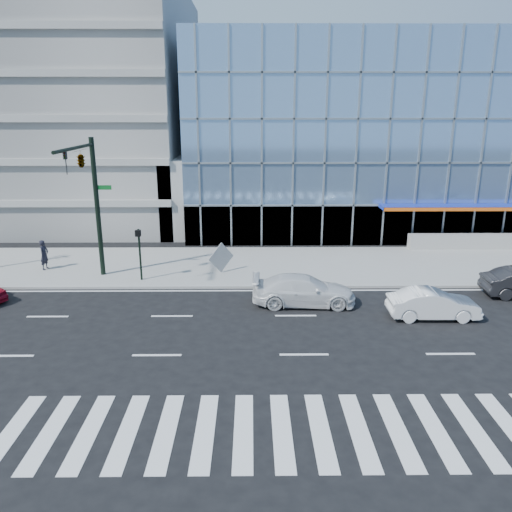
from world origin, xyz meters
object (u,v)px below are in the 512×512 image
Objects in this scene: traffic_signal at (86,176)px; tilted_panel at (221,257)px; white_suv at (304,290)px; white_sedan at (433,304)px; ped_signal_post at (139,247)px; pedestrian at (44,255)px.

traffic_signal is 8.87m from tilted_panel.
traffic_signal reaches higher than white_suv.
white_suv reaches higher than white_sedan.
white_suv is (9.02, -3.44, -1.38)m from ped_signal_post.
traffic_signal reaches higher than white_sedan.
pedestrian is 1.41× the size of tilted_panel.
pedestrian is (-6.33, 2.09, -1.07)m from ped_signal_post.
tilted_panel is (7.03, 1.79, -5.10)m from traffic_signal.
white_suv is at bearing -86.51° from tilted_panel.
pedestrian is at bearing 147.21° from traffic_signal.
traffic_signal is 4.75m from ped_signal_post.
tilted_panel is at bearing 44.50° from white_suv.
ped_signal_post is 15.97m from white_sedan.
white_sedan is at bearing -19.24° from ped_signal_post.
tilted_panel reaches higher than white_suv.
traffic_signal is at bearing 75.31° from white_sedan.
traffic_signal is 4.36× the size of pedestrian.
white_suv is 16.32m from pedestrian.
traffic_signal is at bearing -111.24° from pedestrian.
traffic_signal is at bearing -171.48° from ped_signal_post.
traffic_signal is 18.99m from white_sedan.
traffic_signal is 1.88× the size of white_sedan.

